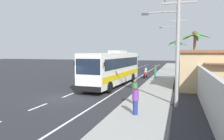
# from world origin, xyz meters

# --- Properties ---
(ground_plane) EXTENTS (160.00, 160.00, 0.00)m
(ground_plane) POSITION_xyz_m (0.00, 0.00, 0.00)
(ground_plane) COLOR #28282D
(sidewalk_kerb) EXTENTS (3.20, 90.00, 0.14)m
(sidewalk_kerb) POSITION_xyz_m (6.80, 10.00, 0.07)
(sidewalk_kerb) COLOR #999993
(sidewalk_kerb) RESTS_ON ground
(lane_markings) EXTENTS (3.59, 71.00, 0.01)m
(lane_markings) POSITION_xyz_m (2.21, 14.48, 0.00)
(lane_markings) COLOR white
(lane_markings) RESTS_ON ground
(boundary_wall) EXTENTS (0.24, 60.00, 2.51)m
(boundary_wall) POSITION_xyz_m (10.60, 14.00, 1.26)
(boundary_wall) COLOR #B2B2AD
(boundary_wall) RESTS_ON ground
(coach_bus_foreground) EXTENTS (3.41, 12.37, 3.82)m
(coach_bus_foreground) POSITION_xyz_m (2.09, 7.21, 1.99)
(coach_bus_foreground) COLOR silver
(coach_bus_foreground) RESTS_ON ground
(coach_bus_far_lane) EXTENTS (3.06, 11.98, 3.58)m
(coach_bus_far_lane) POSITION_xyz_m (-1.79, 29.84, 1.87)
(coach_bus_far_lane) COLOR #2366A8
(coach_bus_far_lane) RESTS_ON ground
(motorcycle_beside_bus) EXTENTS (0.56, 1.96, 1.63)m
(motorcycle_beside_bus) POSITION_xyz_m (4.41, 15.31, 0.66)
(motorcycle_beside_bus) COLOR black
(motorcycle_beside_bus) RESTS_ON ground
(pedestrian_near_kerb) EXTENTS (0.36, 0.36, 1.76)m
(pedestrian_near_kerb) POSITION_xyz_m (5.87, 14.10, 1.07)
(pedestrian_near_kerb) COLOR #2D7A47
(pedestrian_near_kerb) RESTS_ON sidewalk_kerb
(pedestrian_midwalk) EXTENTS (0.36, 0.36, 1.67)m
(pedestrian_midwalk) POSITION_xyz_m (6.12, -1.10, 1.01)
(pedestrian_midwalk) COLOR gold
(pedestrian_midwalk) RESTS_ON sidewalk_kerb
(pedestrian_far_walk) EXTENTS (0.36, 0.36, 1.63)m
(pedestrian_far_walk) POSITION_xyz_m (6.64, -3.56, 0.99)
(pedestrian_far_walk) COLOR navy
(pedestrian_far_walk) RESTS_ON sidewalk_kerb
(utility_pole_nearest) EXTENTS (3.47, 0.24, 8.13)m
(utility_pole_nearest) POSITION_xyz_m (8.72, -0.48, 4.37)
(utility_pole_nearest) COLOR #9E9E99
(utility_pole_nearest) RESTS_ON ground
(utility_pole_mid) EXTENTS (3.94, 0.24, 9.26)m
(utility_pole_mid) POSITION_xyz_m (8.71, 16.79, 4.98)
(utility_pole_mid) COLOR #9E9E99
(utility_pole_mid) RESTS_ON ground
(palm_nearest) EXTENTS (3.55, 3.62, 5.97)m
(palm_nearest) POSITION_xyz_m (8.43, 27.19, 4.24)
(palm_nearest) COLOR brown
(palm_nearest) RESTS_ON ground
(palm_second) EXTENTS (2.60, 2.52, 5.61)m
(palm_second) POSITION_xyz_m (10.28, 6.40, 4.17)
(palm_second) COLOR brown
(palm_second) RESTS_ON ground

